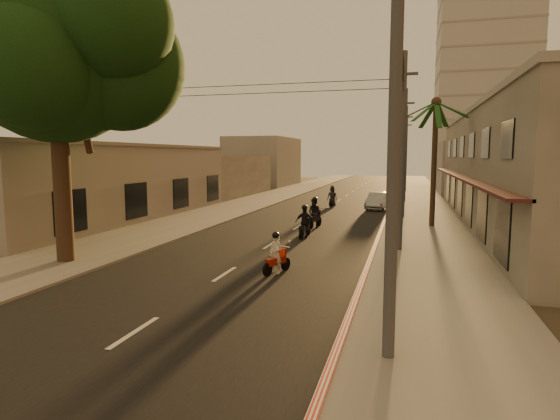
# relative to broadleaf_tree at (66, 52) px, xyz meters

# --- Properties ---
(ground) EXTENTS (160.00, 160.00, 0.00)m
(ground) POSITION_rel_broadleaf_tree_xyz_m (6.61, -2.14, -8.48)
(ground) COLOR #383023
(ground) RESTS_ON ground
(road) EXTENTS (10.00, 140.00, 0.02)m
(road) POSITION_rel_broadleaf_tree_xyz_m (6.61, 17.86, -8.47)
(road) COLOR black
(road) RESTS_ON ground
(sidewalk_right) EXTENTS (5.00, 140.00, 0.12)m
(sidewalk_right) POSITION_rel_broadleaf_tree_xyz_m (14.11, 17.86, -8.42)
(sidewalk_right) COLOR slate
(sidewalk_right) RESTS_ON ground
(sidewalk_left) EXTENTS (5.00, 140.00, 0.12)m
(sidewalk_left) POSITION_rel_broadleaf_tree_xyz_m (-0.89, 17.86, -8.42)
(sidewalk_left) COLOR slate
(sidewalk_left) RESTS_ON ground
(curb_stripe) EXTENTS (0.20, 60.00, 0.20)m
(curb_stripe) POSITION_rel_broadleaf_tree_xyz_m (11.71, 12.86, -8.38)
(curb_stripe) COLOR red
(curb_stripe) RESTS_ON ground
(shophouse_row) EXTENTS (8.80, 34.20, 7.30)m
(shophouse_row) POSITION_rel_broadleaf_tree_xyz_m (20.57, 15.86, -4.83)
(shophouse_row) COLOR gray
(shophouse_row) RESTS_ON ground
(left_building) EXTENTS (8.20, 24.20, 5.20)m
(left_building) POSITION_rel_broadleaf_tree_xyz_m (-7.37, 11.86, -5.88)
(left_building) COLOR gray
(left_building) RESTS_ON ground
(distant_tower) EXTENTS (12.10, 12.10, 28.00)m
(distant_tower) POSITION_rel_broadleaf_tree_xyz_m (22.61, 53.86, 5.52)
(distant_tower) COLOR #B7B5B2
(distant_tower) RESTS_ON ground
(broadleaf_tree) EXTENTS (9.60, 8.70, 12.10)m
(broadleaf_tree) POSITION_rel_broadleaf_tree_xyz_m (0.00, 0.00, 0.00)
(broadleaf_tree) COLOR black
(broadleaf_tree) RESTS_ON ground
(palm_tree) EXTENTS (5.00, 5.00, 8.20)m
(palm_tree) POSITION_rel_broadleaf_tree_xyz_m (14.61, 13.86, -1.33)
(palm_tree) COLOR black
(palm_tree) RESTS_ON ground
(utility_poles) EXTENTS (1.20, 48.26, 9.00)m
(utility_poles) POSITION_rel_broadleaf_tree_xyz_m (12.81, 17.86, -1.94)
(utility_poles) COLOR #38383A
(utility_poles) RESTS_ON ground
(filler_right) EXTENTS (8.00, 14.00, 6.00)m
(filler_right) POSITION_rel_broadleaf_tree_xyz_m (20.61, 42.86, -5.48)
(filler_right) COLOR gray
(filler_right) RESTS_ON ground
(filler_left_near) EXTENTS (8.00, 14.00, 4.40)m
(filler_left_near) POSITION_rel_broadleaf_tree_xyz_m (-7.39, 31.86, -6.28)
(filler_left_near) COLOR gray
(filler_left_near) RESTS_ON ground
(filler_left_far) EXTENTS (8.00, 14.00, 7.00)m
(filler_left_far) POSITION_rel_broadleaf_tree_xyz_m (-7.39, 49.86, -4.98)
(filler_left_far) COLOR gray
(filler_left_far) RESTS_ON ground
(scooter_red) EXTENTS (0.89, 1.56, 1.60)m
(scooter_red) POSITION_rel_broadleaf_tree_xyz_m (8.43, 0.48, -7.76)
(scooter_red) COLOR black
(scooter_red) RESTS_ON ground
(scooter_mid_a) EXTENTS (1.12, 1.94, 1.92)m
(scooter_mid_a) POSITION_rel_broadleaf_tree_xyz_m (7.67, 11.92, -7.60)
(scooter_mid_a) COLOR black
(scooter_mid_a) RESTS_ON ground
(scooter_mid_b) EXTENTS (1.06, 1.83, 1.80)m
(scooter_mid_b) POSITION_rel_broadleaf_tree_xyz_m (7.80, 8.34, -7.67)
(scooter_mid_b) COLOR black
(scooter_mid_b) RESTS_ON ground
(scooter_far_a) EXTENTS (0.88, 1.87, 1.84)m
(scooter_far_a) POSITION_rel_broadleaf_tree_xyz_m (6.83, 24.06, -7.65)
(scooter_far_a) COLOR black
(scooter_far_a) RESTS_ON ground
(parked_car) EXTENTS (2.30, 4.45, 1.37)m
(parked_car) POSITION_rel_broadleaf_tree_xyz_m (10.75, 23.24, -7.79)
(parked_car) COLOR #A0A3A8
(parked_car) RESTS_ON ground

